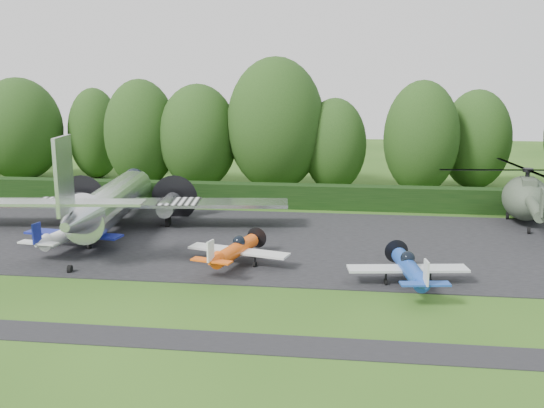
# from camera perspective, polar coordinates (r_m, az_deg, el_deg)

# --- Properties ---
(ground) EXTENTS (160.00, 160.00, 0.00)m
(ground) POSITION_cam_1_polar(r_m,az_deg,el_deg) (33.10, -12.48, -7.72)
(ground) COLOR #254814
(ground) RESTS_ON ground
(apron) EXTENTS (70.00, 18.00, 0.01)m
(apron) POSITION_cam_1_polar(r_m,az_deg,el_deg) (42.19, -7.93, -3.25)
(apron) COLOR black
(apron) RESTS_ON ground
(taxiway_verge) EXTENTS (70.00, 2.00, 0.00)m
(taxiway_verge) POSITION_cam_1_polar(r_m,az_deg,el_deg) (27.93, -16.69, -11.72)
(taxiway_verge) COLOR black
(taxiway_verge) RESTS_ON ground
(hedgerow) EXTENTS (90.00, 1.60, 2.00)m
(hedgerow) POSITION_cam_1_polar(r_m,az_deg,el_deg) (52.58, -4.81, -0.15)
(hedgerow) COLOR black
(hedgerow) RESTS_ON ground
(transport_plane) EXTENTS (25.12, 19.26, 8.05)m
(transport_plane) POSITION_cam_1_polar(r_m,az_deg,el_deg) (44.53, -14.91, 0.22)
(transport_plane) COLOR silver
(transport_plane) RESTS_ON ground
(light_plane_white) EXTENTS (6.64, 6.98, 2.55)m
(light_plane_white) POSITION_cam_1_polar(r_m,az_deg,el_deg) (41.15, -18.54, -2.63)
(light_plane_white) COLOR white
(light_plane_white) RESTS_ON ground
(light_plane_orange) EXTENTS (6.21, 6.53, 2.39)m
(light_plane_orange) POSITION_cam_1_polar(r_m,az_deg,el_deg) (35.62, -3.48, -4.36)
(light_plane_orange) COLOR #F0540E
(light_plane_orange) RESTS_ON ground
(light_plane_blue) EXTENTS (6.42, 6.75, 2.47)m
(light_plane_blue) POSITION_cam_1_polar(r_m,az_deg,el_deg) (33.00, 12.83, -5.91)
(light_plane_blue) COLOR #1B43A2
(light_plane_blue) RESTS_ON ground
(helicopter) EXTENTS (13.09, 15.33, 4.22)m
(helicopter) POSITION_cam_1_polar(r_m,az_deg,el_deg) (49.46, 22.81, 0.85)
(helicopter) COLOR #3B4737
(helicopter) RESTS_ON ground
(tree_0) EXTENTS (9.39, 9.39, 12.84)m
(tree_0) POSITION_cam_1_polar(r_m,az_deg,el_deg) (58.67, 0.34, 7.48)
(tree_0) COLOR black
(tree_0) RESTS_ON ground
(tree_1) EXTENTS (7.73, 7.73, 10.30)m
(tree_1) POSITION_cam_1_polar(r_m,az_deg,el_deg) (60.02, -6.95, 6.27)
(tree_1) COLOR black
(tree_1) RESTS_ON ground
(tree_3) EXTENTS (7.03, 7.03, 10.68)m
(tree_3) POSITION_cam_1_polar(r_m,az_deg,el_deg) (58.79, 13.87, 6.08)
(tree_3) COLOR black
(tree_3) RESTS_ON ground
(tree_4) EXTENTS (8.91, 8.91, 10.90)m
(tree_4) POSITION_cam_1_polar(r_m,az_deg,el_deg) (70.18, -22.65, 6.50)
(tree_4) COLOR black
(tree_4) RESTS_ON ground
(tree_7) EXTENTS (5.68, 5.68, 9.79)m
(tree_7) POSITION_cam_1_polar(r_m,az_deg,el_deg) (69.00, -16.33, 6.39)
(tree_7) COLOR black
(tree_7) RESTS_ON ground
(tree_8) EXTENTS (6.75, 6.75, 9.77)m
(tree_8) POSITION_cam_1_polar(r_m,az_deg,el_deg) (62.96, 18.64, 5.75)
(tree_8) COLOR black
(tree_8) RESTS_ON ground
(tree_9) EXTENTS (7.21, 7.21, 10.75)m
(tree_9) POSITION_cam_1_polar(r_m,az_deg,el_deg) (61.90, -12.24, 6.47)
(tree_9) COLOR black
(tree_9) RESTS_ON ground
(tree_10) EXTENTS (6.09, 6.09, 9.00)m
(tree_10) POSITION_cam_1_polar(r_m,az_deg,el_deg) (58.72, 5.90, 5.53)
(tree_10) COLOR black
(tree_10) RESTS_ON ground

